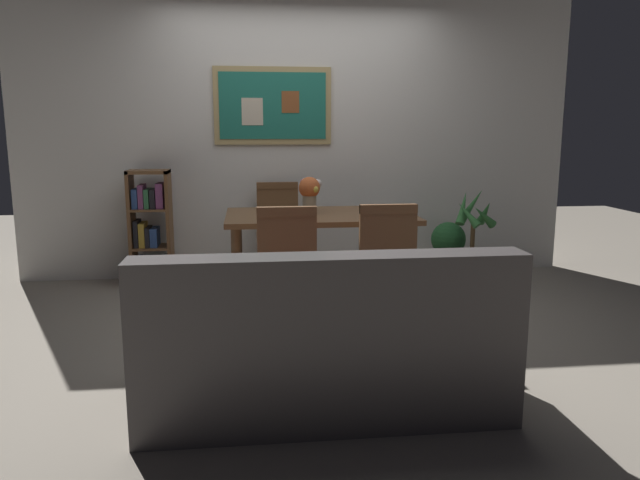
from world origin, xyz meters
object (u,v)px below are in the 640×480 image
at_px(dining_table, 320,226).
at_px(bookshelf, 151,233).
at_px(flower_vase, 310,191).
at_px(dining_chair_near_left, 286,261).
at_px(dining_chair_far_left, 278,224).
at_px(potted_palm, 472,248).
at_px(leather_couch, 322,348).
at_px(potted_ivy, 448,246).
at_px(dining_chair_near_right, 384,257).

xyz_separation_m(dining_table, bookshelf, (-1.43, 0.79, -0.16)).
bearing_deg(flower_vase, dining_chair_near_left, -105.84).
bearing_deg(dining_chair_far_left, dining_table, -69.54).
bearing_deg(dining_chair_far_left, potted_palm, -12.69).
distance_m(leather_couch, potted_ivy, 2.93).
distance_m(dining_table, flower_vase, 0.29).
height_order(leather_couch, bookshelf, bookshelf).
relative_size(dining_table, dining_chair_far_left, 1.61).
xyz_separation_m(dining_chair_near_right, dining_chair_far_left, (-0.64, 1.53, 0.00)).
distance_m(dining_table, potted_palm, 1.50).
height_order(dining_table, dining_chair_far_left, dining_chair_far_left).
relative_size(dining_chair_near_right, potted_palm, 1.04).
xyz_separation_m(dining_chair_near_left, potted_ivy, (1.62, 1.50, -0.23)).
bearing_deg(dining_chair_far_left, flower_vase, -72.84).
xyz_separation_m(leather_couch, potted_ivy, (1.50, 2.51, -0.01)).
bearing_deg(dining_chair_near_left, potted_ivy, 42.82).
distance_m(dining_chair_near_right, dining_chair_far_left, 1.66).
bearing_deg(potted_ivy, dining_table, -151.52).
bearing_deg(bookshelf, dining_chair_near_right, -40.84).
bearing_deg(dining_table, dining_chair_near_right, -64.96).
xyz_separation_m(dining_chair_near_left, leather_couch, (0.12, -1.02, -0.23)).
bearing_deg(flower_vase, potted_ivy, 24.85).
height_order(dining_chair_far_left, potted_ivy, dining_chair_far_left).
relative_size(dining_chair_near_left, potted_palm, 1.04).
xyz_separation_m(bookshelf, flower_vase, (1.36, -0.72, 0.43)).
height_order(bookshelf, flower_vase, bookshelf).
relative_size(dining_chair_near_right, dining_chair_near_left, 1.00).
distance_m(leather_couch, flower_vase, 1.98).
xyz_separation_m(dining_chair_far_left, bookshelf, (-1.14, 0.01, -0.06)).
bearing_deg(dining_chair_far_left, leather_couch, -88.00).
relative_size(bookshelf, potted_ivy, 1.88).
relative_size(dining_chair_far_left, potted_palm, 1.04).
bearing_deg(bookshelf, flower_vase, -27.89).
relative_size(dining_table, potted_palm, 1.67).
bearing_deg(potted_palm, leather_couch, -126.19).
relative_size(dining_chair_near_left, dining_chair_far_left, 1.00).
height_order(dining_chair_near_left, bookshelf, bookshelf).
bearing_deg(bookshelf, dining_table, -28.88).
bearing_deg(potted_palm, dining_chair_near_right, -132.81).
height_order(dining_chair_near_left, potted_palm, dining_chair_near_left).
distance_m(dining_chair_far_left, flower_vase, 0.83).
height_order(potted_palm, flower_vase, flower_vase).
bearing_deg(potted_palm, potted_ivy, 110.17).
height_order(dining_chair_near_left, dining_chair_far_left, same).
bearing_deg(leather_couch, dining_chair_near_left, 96.52).
bearing_deg(flower_vase, bookshelf, 152.11).
height_order(dining_table, flower_vase, flower_vase).
bearing_deg(potted_palm, dining_table, -164.38).
distance_m(dining_chair_near_left, flower_vase, 0.97).
relative_size(dining_table, dining_chair_near_left, 1.61).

